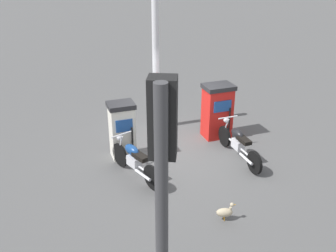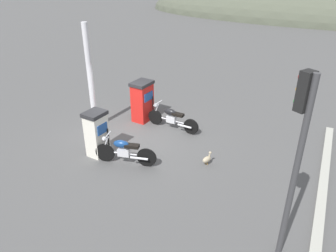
{
  "view_description": "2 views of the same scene",
  "coord_description": "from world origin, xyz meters",
  "views": [
    {
      "loc": [
        8.05,
        -4.05,
        4.94
      ],
      "look_at": [
        0.44,
        -0.51,
        1.05
      ],
      "focal_mm": 40.44,
      "sensor_mm": 36.0,
      "label": 1
    },
    {
      "loc": [
        5.62,
        -8.49,
        5.65
      ],
      "look_at": [
        1.33,
        0.17,
        0.69
      ],
      "focal_mm": 34.78,
      "sensor_mm": 36.0,
      "label": 2
    }
  ],
  "objects": [
    {
      "name": "motorcycle_far_pump",
      "position": [
        0.96,
        1.25,
        0.44
      ],
      "size": [
        2.11,
        0.56,
        0.93
      ],
      "color": "black",
      "rests_on": "ground"
    },
    {
      "name": "motorcycle_near_pump",
      "position": [
        0.67,
        -1.5,
        0.47
      ],
      "size": [
        1.9,
        0.68,
        0.94
      ],
      "color": "black",
      "rests_on": "ground"
    },
    {
      "name": "road_edge_kerb",
      "position": [
        6.25,
        0.0,
        0.06
      ],
      "size": [
        0.25,
        7.41,
        0.12
      ],
      "color": "#9E9E93",
      "rests_on": "ground"
    },
    {
      "name": "distant_hill_main",
      "position": [
        3.25,
        32.45,
        0.0
      ],
      "size": [
        38.8,
        16.13,
        9.1
      ],
      "color": "#4C5142",
      "rests_on": "ground"
    },
    {
      "name": "fuel_pump_far",
      "position": [
        -0.39,
        1.42,
        0.8
      ],
      "size": [
        0.73,
        0.88,
        1.58
      ],
      "color": "red",
      "rests_on": "ground"
    },
    {
      "name": "canopy_support_pole",
      "position": [
        -1.68,
        0.09,
        1.85
      ],
      "size": [
        0.4,
        0.4,
        3.84
      ],
      "color": "silver",
      "rests_on": "ground"
    },
    {
      "name": "roadside_traffic_light",
      "position": [
        5.48,
        -2.91,
        2.74
      ],
      "size": [
        0.39,
        0.31,
        4.04
      ],
      "color": "#38383A",
      "rests_on": "ground"
    },
    {
      "name": "fuel_pump_near",
      "position": [
        -0.39,
        -1.42,
        0.77
      ],
      "size": [
        0.65,
        0.71,
        1.51
      ],
      "color": "silver",
      "rests_on": "ground"
    },
    {
      "name": "ground_plane",
      "position": [
        0.0,
        0.0,
        0.0
      ],
      "size": [
        120.0,
        120.0,
        0.0
      ],
      "primitive_type": "plane",
      "color": "#4C4C4C"
    },
    {
      "name": "wandering_duck",
      "position": [
        2.96,
        -0.43,
        0.2
      ],
      "size": [
        0.27,
        0.4,
        0.41
      ],
      "color": "tan",
      "rests_on": "ground"
    }
  ]
}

